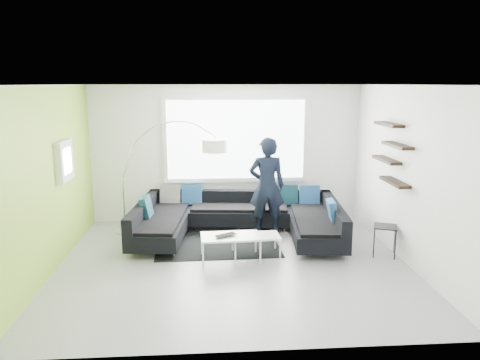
% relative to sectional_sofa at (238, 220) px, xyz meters
% --- Properties ---
extents(ground, '(5.50, 5.50, 0.00)m').
position_rel_sectional_sofa_xyz_m(ground, '(-0.16, -1.21, -0.35)').
color(ground, gray).
rests_on(ground, ground).
extents(room_shell, '(5.54, 5.04, 2.82)m').
position_rel_sectional_sofa_xyz_m(room_shell, '(-0.12, -1.01, 1.46)').
color(room_shell, white).
rests_on(room_shell, ground).
extents(sectional_sofa, '(3.90, 2.63, 0.80)m').
position_rel_sectional_sofa_xyz_m(sectional_sofa, '(0.00, 0.00, 0.00)').
color(sectional_sofa, black).
rests_on(sectional_sofa, ground).
extents(rug, '(2.18, 1.61, 0.01)m').
position_rel_sectional_sofa_xyz_m(rug, '(-0.39, -0.28, -0.35)').
color(rug, black).
rests_on(rug, ground).
extents(coffee_table, '(1.26, 0.77, 0.40)m').
position_rel_sectional_sofa_xyz_m(coffee_table, '(0.02, -0.92, -0.15)').
color(coffee_table, white).
rests_on(coffee_table, ground).
extents(arc_lamp, '(2.10, 1.00, 2.15)m').
position_rel_sectional_sofa_xyz_m(arc_lamp, '(-2.16, 0.55, 0.72)').
color(arc_lamp, silver).
rests_on(arc_lamp, ground).
extents(side_table, '(0.48, 0.48, 0.51)m').
position_rel_sectional_sofa_xyz_m(side_table, '(2.37, -1.02, -0.10)').
color(side_table, black).
rests_on(side_table, ground).
extents(person, '(0.69, 0.46, 1.85)m').
position_rel_sectional_sofa_xyz_m(person, '(0.56, 0.29, 0.58)').
color(person, black).
rests_on(person, ground).
extents(laptop, '(0.57, 0.56, 0.03)m').
position_rel_sectional_sofa_xyz_m(laptop, '(-0.25, -1.09, 0.07)').
color(laptop, black).
rests_on(laptop, coffee_table).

